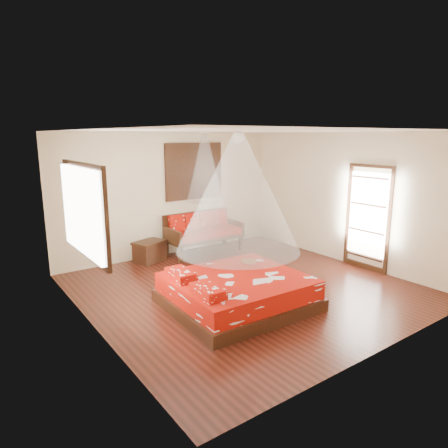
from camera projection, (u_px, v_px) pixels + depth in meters
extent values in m
cube|color=black|center=(245.00, 288.00, 7.32)|extent=(5.50, 5.50, 0.02)
cube|color=silver|center=(247.00, 130.00, 6.70)|extent=(5.50, 5.50, 0.02)
cube|color=beige|center=(88.00, 235.00, 5.44)|extent=(0.02, 5.50, 2.80)
cube|color=beige|center=(346.00, 198.00, 8.58)|extent=(0.02, 5.50, 2.80)
cube|color=beige|center=(171.00, 194.00, 9.20)|extent=(5.50, 0.02, 2.80)
cube|color=beige|center=(389.00, 247.00, 4.82)|extent=(5.50, 0.02, 2.80)
cube|color=black|center=(237.00, 300.00, 6.50)|extent=(2.22, 2.03, 0.20)
cube|color=#A50F05|center=(237.00, 286.00, 6.45)|extent=(2.12, 1.92, 0.30)
cube|color=#A50F05|center=(208.00, 291.00, 5.63)|extent=(0.33, 0.58, 0.14)
cube|color=#A50F05|center=(181.00, 275.00, 6.30)|extent=(0.33, 0.58, 0.14)
cube|color=black|center=(181.00, 253.00, 8.69)|extent=(0.08, 0.08, 0.42)
cube|color=black|center=(241.00, 242.00, 9.65)|extent=(0.08, 0.08, 0.42)
cube|color=black|center=(166.00, 247.00, 9.23)|extent=(0.08, 0.08, 0.42)
cube|color=black|center=(225.00, 236.00, 10.18)|extent=(0.08, 0.08, 0.42)
cube|color=black|center=(204.00, 237.00, 9.40)|extent=(1.79, 0.80, 0.08)
cube|color=#890E04|center=(204.00, 233.00, 9.38)|extent=(1.73, 0.74, 0.14)
cube|color=black|center=(196.00, 223.00, 9.62)|extent=(1.79, 0.06, 0.55)
cube|color=black|center=(172.00, 236.00, 8.88)|extent=(0.06, 0.80, 0.30)
cube|color=black|center=(233.00, 226.00, 9.85)|extent=(0.06, 0.80, 0.30)
cube|color=#A50F05|center=(177.00, 223.00, 9.17)|extent=(0.38, 0.20, 0.39)
cube|color=#A50F05|center=(192.00, 221.00, 9.40)|extent=(0.38, 0.20, 0.39)
cube|color=#A50F05|center=(206.00, 219.00, 9.62)|extent=(0.38, 0.20, 0.39)
cube|color=#A50F05|center=(219.00, 217.00, 9.85)|extent=(0.38, 0.20, 0.39)
cube|color=black|center=(150.00, 252.00, 8.79)|extent=(0.74, 0.63, 0.41)
cube|color=black|center=(149.00, 242.00, 8.74)|extent=(0.79, 0.68, 0.05)
cube|color=black|center=(194.00, 171.00, 9.40)|extent=(1.52, 0.06, 1.32)
cube|color=black|center=(194.00, 171.00, 9.40)|extent=(1.35, 0.04, 1.10)
cube|color=black|center=(85.00, 211.00, 5.55)|extent=(0.08, 1.74, 1.34)
cube|color=silver|center=(88.00, 210.00, 5.58)|extent=(0.04, 1.54, 1.10)
cube|color=black|center=(368.00, 219.00, 8.16)|extent=(0.08, 1.02, 2.16)
cube|color=white|center=(367.00, 214.00, 8.13)|extent=(0.03, 0.82, 1.70)
cylinder|color=brown|center=(249.00, 261.00, 7.17)|extent=(0.28, 0.28, 0.03)
cone|color=white|center=(238.00, 194.00, 6.12)|extent=(1.95, 1.95, 1.80)
cone|color=white|center=(205.00, 168.00, 9.01)|extent=(0.84, 0.84, 1.50)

